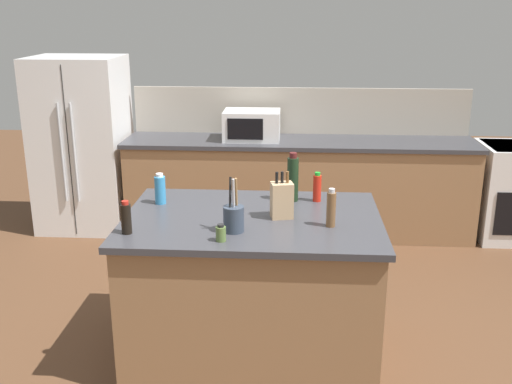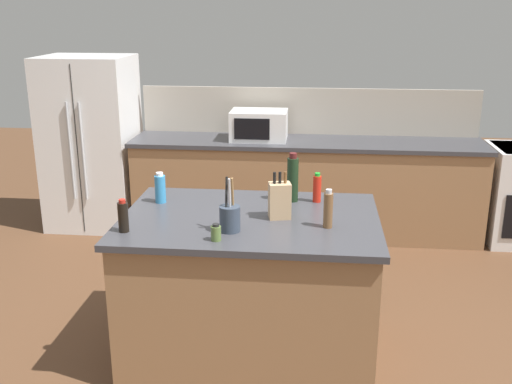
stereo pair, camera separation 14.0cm
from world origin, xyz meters
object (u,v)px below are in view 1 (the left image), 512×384
Objects in this scene: wine_bottle at (293,178)px; microwave at (252,125)px; utensil_crock at (234,218)px; dish_soap_bottle at (160,189)px; knife_block at (282,200)px; pepper_grinder at (331,209)px; soy_sauce_bottle at (126,218)px; hot_sauce_bottle at (317,188)px; spice_jar_oregano at (221,233)px; refrigerator at (82,144)px.

microwave is at bearing 102.26° from wine_bottle.
utensil_crock is 0.71m from dish_soap_bottle.
pepper_grinder is (0.29, -0.13, -0.00)m from knife_block.
wine_bottle is 1.15m from soy_sauce_bottle.
knife_block is 0.41m from hot_sauce_bottle.
utensil_crock is at bearing -119.41° from wine_bottle.
spice_jar_oregano is (-0.55, -0.74, -0.05)m from hot_sauce_bottle.
hot_sauce_bottle is 0.17m from wine_bottle.
hot_sauce_bottle is 1.03m from dish_soap_bottle.
dish_soap_bottle is at bearing -58.51° from refrigerator.
wine_bottle reaches higher than pepper_grinder.
knife_block is at bearing -100.64° from wine_bottle.
wine_bottle is at bearing 179.75° from hot_sauce_bottle.
microwave is 2.31× the size of pepper_grinder.
dish_soap_bottle reaches higher than hot_sauce_bottle.
soy_sauce_bottle is (-0.60, -0.07, 0.01)m from utensil_crock.
spice_jar_oregano is (-0.06, -0.15, -0.04)m from utensil_crock.
refrigerator reaches higher than pepper_grinder.
refrigerator reaches higher than dish_soap_bottle.
refrigerator is 2.85m from wine_bottle.
dish_soap_bottle is 0.88× the size of pepper_grinder.
dish_soap_bottle is at bearing 127.19° from spice_jar_oregano.
microwave is 5.50× the size of spice_jar_oregano.
wine_bottle is 0.53m from pepper_grinder.
utensil_crock is at bearing 69.66° from spice_jar_oregano.
dish_soap_bottle is 0.62× the size of wine_bottle.
dish_soap_bottle is 1.14m from pepper_grinder.
refrigerator is at bearing 134.35° from pepper_grinder.
wine_bottle is (0.40, -1.86, 0.01)m from microwave.
spice_jar_oregano is at bearing -126.61° from hot_sauce_bottle.
knife_block is 0.32m from pepper_grinder.
microwave is 2.71× the size of hot_sauce_bottle.
pepper_grinder is (0.07, -0.47, 0.02)m from hot_sauce_bottle.
refrigerator is 3.04m from knife_block.
pepper_grinder is (0.61, 0.27, 0.06)m from spice_jar_oregano.
pepper_grinder is at bearing 23.57° from spice_jar_oregano.
spice_jar_oregano is at bearing -8.31° from soy_sauce_bottle.
hot_sauce_bottle is 1.02× the size of soy_sauce_bottle.
spice_jar_oregano is (1.72, -2.65, 0.13)m from refrigerator.
refrigerator reaches higher than utensil_crock.
wine_bottle is at bearing -42.28° from refrigerator.
utensil_crock is at bearing 6.71° from soy_sauce_bottle.
dish_soap_bottle is (1.24, -2.03, 0.18)m from refrigerator.
dish_soap_bottle is 2.09× the size of spice_jar_oregano.
dish_soap_bottle is 0.87m from wine_bottle.
microwave is 2.76× the size of soy_sauce_bottle.
soy_sauce_bottle is (-0.07, -0.54, -0.00)m from dish_soap_bottle.
refrigerator is at bearing 178.27° from microwave.
microwave reaches higher than hot_sauce_bottle.
microwave is 1.67× the size of utensil_crock.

